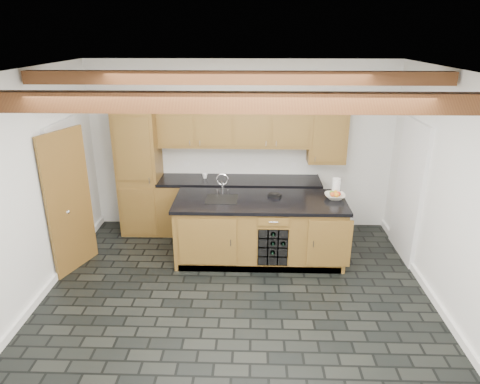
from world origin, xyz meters
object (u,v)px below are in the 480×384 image
at_px(island, 260,230).
at_px(kitchen_scale, 275,195).
at_px(fruit_bowl, 335,196).
at_px(paper_towel, 336,187).

height_order(island, kitchen_scale, kitchen_scale).
distance_m(island, fruit_bowl, 1.19).
distance_m(kitchen_scale, paper_towel, 0.92).
xyz_separation_m(island, fruit_bowl, (1.07, 0.10, 0.50)).
bearing_deg(paper_towel, fruit_bowl, -104.45).
bearing_deg(island, paper_towel, 12.69).
bearing_deg(kitchen_scale, island, -121.07).
height_order(island, paper_towel, paper_towel).
bearing_deg(paper_towel, kitchen_scale, -173.27).
bearing_deg(kitchen_scale, paper_towel, 30.94).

